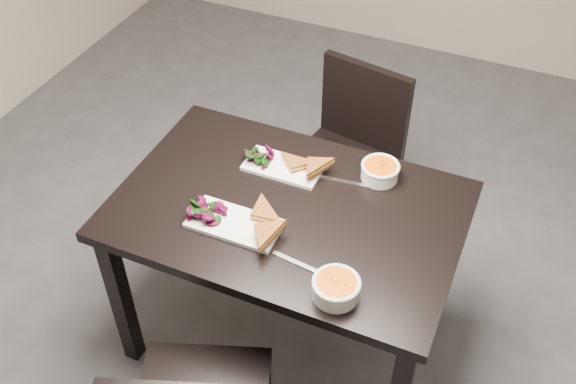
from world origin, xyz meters
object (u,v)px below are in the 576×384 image
object	(u,v)px
table	(288,227)
plate_far	(283,167)
chair_far	(350,147)
plate_near	(235,224)
soup_bowl_far	(380,170)
soup_bowl_near	(336,287)

from	to	relation	value
table	plate_far	xyz separation A→B (m)	(-0.10, 0.18, 0.11)
chair_far	plate_far	xyz separation A→B (m)	(-0.09, -0.53, 0.27)
plate_near	soup_bowl_far	xyz separation A→B (m)	(0.37, 0.43, 0.03)
chair_far	table	bearing A→B (deg)	-78.76
chair_far	soup_bowl_near	distance (m)	1.09
chair_far	soup_bowl_far	xyz separation A→B (m)	(0.25, -0.44, 0.30)
plate_near	soup_bowl_far	world-z (taller)	soup_bowl_far
soup_bowl_near	chair_far	bearing A→B (deg)	106.23
chair_far	plate_far	size ratio (longest dim) A/B	2.98
plate_near	plate_far	distance (m)	0.33
soup_bowl_far	plate_far	bearing A→B (deg)	-164.77
chair_far	soup_bowl_near	xyz separation A→B (m)	(0.29, -1.01, 0.30)
table	chair_far	world-z (taller)	chair_far
chair_far	plate_far	bearing A→B (deg)	-88.98
table	soup_bowl_near	xyz separation A→B (m)	(0.29, -0.30, 0.14)
plate_near	plate_far	xyz separation A→B (m)	(0.03, 0.33, -0.00)
soup_bowl_near	soup_bowl_far	bearing A→B (deg)	94.26
plate_near	plate_far	world-z (taller)	plate_near
soup_bowl_far	chair_far	bearing A→B (deg)	119.77
soup_bowl_far	plate_near	bearing A→B (deg)	-131.24
table	plate_far	size ratio (longest dim) A/B	4.20
plate_near	soup_bowl_near	distance (m)	0.44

